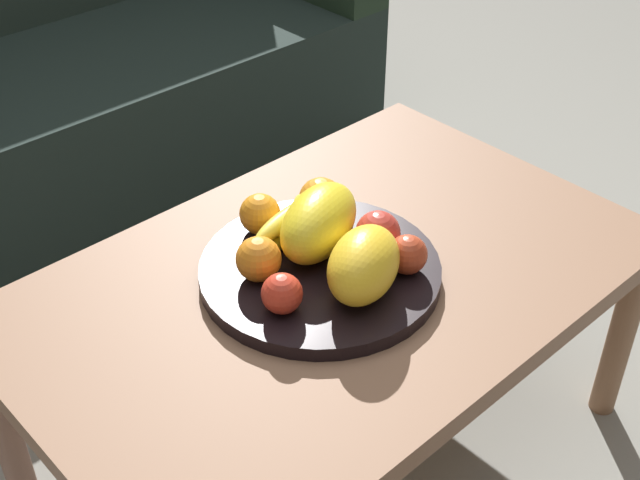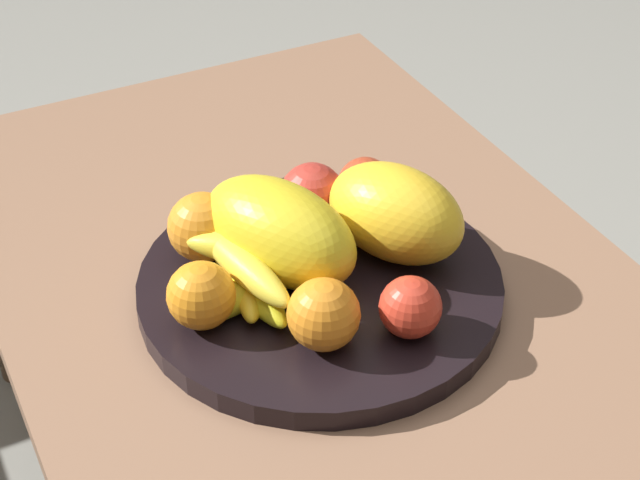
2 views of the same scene
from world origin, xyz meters
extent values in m
plane|color=gray|center=(0.00, 0.00, 0.00)|extent=(8.00, 8.00, 0.00)
cube|color=#90684E|center=(0.00, 0.00, 0.42)|extent=(1.05, 0.67, 0.04)
cylinder|color=#906547|center=(0.48, -0.30, 0.20)|extent=(0.05, 0.05, 0.40)
cylinder|color=#886150|center=(-0.48, 0.30, 0.20)|extent=(0.05, 0.05, 0.40)
cylinder|color=#8D6448|center=(0.48, 0.30, 0.20)|extent=(0.05, 0.05, 0.40)
cube|color=black|center=(0.13, 1.15, 0.20)|extent=(1.70, 0.70, 0.40)
cylinder|color=black|center=(-0.02, 0.01, 0.45)|extent=(0.39, 0.39, 0.03)
ellipsoid|color=yellow|center=(-0.02, -0.08, 0.51)|extent=(0.19, 0.16, 0.10)
ellipsoid|color=yellow|center=(0.01, 0.04, 0.52)|extent=(0.22, 0.17, 0.11)
sphere|color=orange|center=(-0.11, 0.05, 0.50)|extent=(0.07, 0.07, 0.07)
sphere|color=orange|center=(0.07, 0.10, 0.50)|extent=(0.08, 0.08, 0.08)
sphere|color=orange|center=(-0.03, 0.15, 0.50)|extent=(0.07, 0.07, 0.07)
sphere|color=red|center=(-0.13, -0.03, 0.49)|extent=(0.06, 0.06, 0.06)
sphere|color=#B63329|center=(0.07, -0.03, 0.50)|extent=(0.07, 0.07, 0.07)
sphere|color=#B23D22|center=(0.07, -0.10, 0.49)|extent=(0.06, 0.06, 0.06)
ellipsoid|color=yellow|center=(-0.02, 0.09, 0.48)|extent=(0.08, 0.15, 0.03)
ellipsoid|color=yellow|center=(-0.02, 0.09, 0.48)|extent=(0.15, 0.05, 0.03)
ellipsoid|color=yellow|center=(0.00, 0.08, 0.48)|extent=(0.15, 0.09, 0.03)
ellipsoid|color=yellow|center=(-0.02, 0.09, 0.51)|extent=(0.15, 0.06, 0.03)
ellipsoid|color=yellow|center=(0.00, 0.07, 0.51)|extent=(0.12, 0.14, 0.03)
camera|label=1|loc=(-0.75, -0.78, 1.31)|focal=47.81mm
camera|label=2|loc=(-0.76, 0.38, 1.15)|focal=56.25mm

